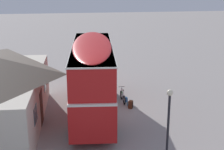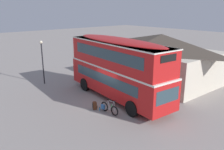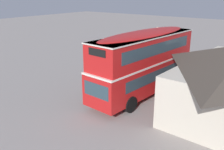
{
  "view_description": "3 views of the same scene",
  "coord_description": "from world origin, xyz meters",
  "px_view_note": "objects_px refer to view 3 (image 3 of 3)",
  "views": [
    {
      "loc": [
        -20.26,
        2.47,
        8.8
      ],
      "look_at": [
        1.97,
        -0.49,
        1.92
      ],
      "focal_mm": 52.39,
      "sensor_mm": 36.0,
      "label": 1
    },
    {
      "loc": [
        12.54,
        -10.51,
        6.94
      ],
      "look_at": [
        0.3,
        0.04,
        2.24
      ],
      "focal_mm": 36.94,
      "sensor_mm": 36.0,
      "label": 2
    },
    {
      "loc": [
        15.62,
        10.1,
        7.49
      ],
      "look_at": [
        0.61,
        -1.29,
        1.26
      ],
      "focal_mm": 40.76,
      "sensor_mm": 36.0,
      "label": 3
    }
  ],
  "objects_px": {
    "water_bottle_blue_sports": "(110,88)",
    "street_lamp": "(157,42)",
    "double_decker_bus": "(144,60)",
    "touring_bicycle": "(106,89)",
    "backpack_on_ground": "(112,85)"
  },
  "relations": [
    {
      "from": "water_bottle_blue_sports",
      "to": "street_lamp",
      "type": "height_order",
      "value": "street_lamp"
    },
    {
      "from": "water_bottle_blue_sports",
      "to": "street_lamp",
      "type": "relative_size",
      "value": 0.06
    },
    {
      "from": "water_bottle_blue_sports",
      "to": "double_decker_bus",
      "type": "bearing_deg",
      "value": 109.76
    },
    {
      "from": "touring_bicycle",
      "to": "street_lamp",
      "type": "bearing_deg",
      "value": -176.72
    },
    {
      "from": "double_decker_bus",
      "to": "street_lamp",
      "type": "distance_m",
      "value": 7.83
    },
    {
      "from": "double_decker_bus",
      "to": "backpack_on_ground",
      "type": "distance_m",
      "value": 3.55
    },
    {
      "from": "water_bottle_blue_sports",
      "to": "street_lamp",
      "type": "xyz_separation_m",
      "value": [
        -8.21,
        -0.31,
        2.45
      ]
    },
    {
      "from": "touring_bicycle",
      "to": "water_bottle_blue_sports",
      "type": "bearing_deg",
      "value": -164.43
    },
    {
      "from": "touring_bicycle",
      "to": "street_lamp",
      "type": "distance_m",
      "value": 9.23
    },
    {
      "from": "water_bottle_blue_sports",
      "to": "street_lamp",
      "type": "distance_m",
      "value": 8.57
    },
    {
      "from": "backpack_on_ground",
      "to": "street_lamp",
      "type": "height_order",
      "value": "street_lamp"
    },
    {
      "from": "double_decker_bus",
      "to": "street_lamp",
      "type": "height_order",
      "value": "double_decker_bus"
    },
    {
      "from": "backpack_on_ground",
      "to": "water_bottle_blue_sports",
      "type": "distance_m",
      "value": 0.46
    },
    {
      "from": "touring_bicycle",
      "to": "backpack_on_ground",
      "type": "relative_size",
      "value": 2.95
    },
    {
      "from": "street_lamp",
      "to": "backpack_on_ground",
      "type": "bearing_deg",
      "value": 1.32
    }
  ]
}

